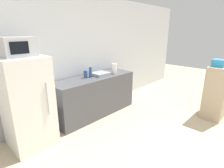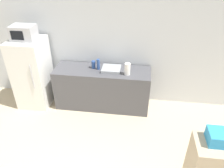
% 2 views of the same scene
% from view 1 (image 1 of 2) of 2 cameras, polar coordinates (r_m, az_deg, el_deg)
% --- Properties ---
extents(wall_back, '(8.00, 0.06, 2.60)m').
position_cam_1_polar(wall_back, '(4.01, -9.96, 9.03)').
color(wall_back, silver).
rests_on(wall_back, ground_plane).
extents(refrigerator, '(0.65, 0.70, 1.47)m').
position_cam_1_polar(refrigerator, '(3.11, -25.95, -5.55)').
color(refrigerator, white).
rests_on(refrigerator, ground_plane).
extents(microwave, '(0.44, 0.33, 0.28)m').
position_cam_1_polar(microwave, '(2.92, -28.20, 10.64)').
color(microwave, '#BCBCC1').
rests_on(microwave, refrigerator).
extents(counter, '(1.97, 0.62, 0.88)m').
position_cam_1_polar(counter, '(3.97, -5.64, -3.73)').
color(counter, '#4C4C51').
rests_on(counter, ground_plane).
extents(sink_basin, '(0.38, 0.34, 0.06)m').
position_cam_1_polar(sink_basin, '(3.97, -3.87, 3.34)').
color(sink_basin, '#9EA3A8').
rests_on(sink_basin, counter).
extents(bottle_tall, '(0.06, 0.06, 0.22)m').
position_cam_1_polar(bottle_tall, '(3.79, -7.02, 3.86)').
color(bottle_tall, '#2D4C8C').
rests_on(bottle_tall, counter).
extents(bottle_short, '(0.08, 0.08, 0.16)m').
position_cam_1_polar(bottle_short, '(3.76, -8.65, 3.19)').
color(bottle_short, '#2D4C8C').
rests_on(bottle_short, counter).
extents(shelf_cabinet, '(0.87, 0.40, 1.13)m').
position_cam_1_polar(shelf_cabinet, '(4.52, 31.38, -1.93)').
color(shelf_cabinet, tan).
rests_on(shelf_cabinet, ground_plane).
extents(basket, '(0.25, 0.23, 0.15)m').
position_cam_1_polar(basket, '(4.21, 31.54, 5.87)').
color(basket, '#2D8EC6').
rests_on(basket, shelf_cabinet).
extents(jar, '(0.08, 0.08, 0.09)m').
position_cam_1_polar(jar, '(4.76, 31.92, 6.49)').
color(jar, red).
rests_on(jar, shelf_cabinet).
extents(paper_towel_roll, '(0.11, 0.11, 0.24)m').
position_cam_1_polar(paper_towel_roll, '(4.08, 0.75, 5.06)').
color(paper_towel_roll, white).
rests_on(paper_towel_roll, counter).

